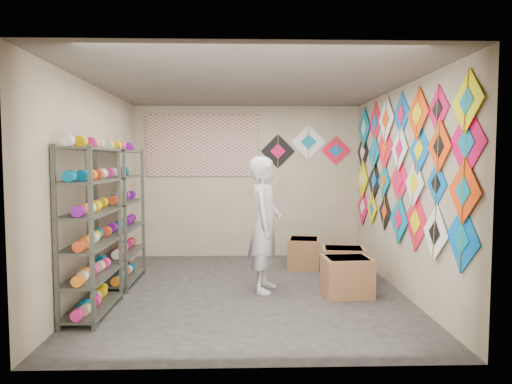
{
  "coord_description": "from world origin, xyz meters",
  "views": [
    {
      "loc": [
        -0.08,
        -5.95,
        1.74
      ],
      "look_at": [
        0.1,
        0.3,
        1.3
      ],
      "focal_mm": 32.0,
      "sensor_mm": 36.0,
      "label": 1
    }
  ],
  "objects_px": {
    "shelf_rack_front": "(91,231)",
    "shelf_rack_back": "(122,216)",
    "carton_a": "(347,276)",
    "shopkeeper": "(265,224)",
    "carton_b": "(343,265)",
    "carton_c": "(304,253)"
  },
  "relations": [
    {
      "from": "carton_a",
      "to": "carton_c",
      "type": "relative_size",
      "value": 1.09
    },
    {
      "from": "shopkeeper",
      "to": "shelf_rack_back",
      "type": "bearing_deg",
      "value": 88.83
    },
    {
      "from": "shopkeeper",
      "to": "carton_b",
      "type": "height_order",
      "value": "shopkeeper"
    },
    {
      "from": "carton_a",
      "to": "carton_c",
      "type": "height_order",
      "value": "carton_a"
    },
    {
      "from": "shelf_rack_front",
      "to": "carton_a",
      "type": "xyz_separation_m",
      "value": [
        3.03,
        0.62,
        -0.7
      ]
    },
    {
      "from": "shopkeeper",
      "to": "carton_b",
      "type": "relative_size",
      "value": 2.97
    },
    {
      "from": "shelf_rack_front",
      "to": "carton_a",
      "type": "bearing_deg",
      "value": 11.49
    },
    {
      "from": "carton_c",
      "to": "shopkeeper",
      "type": "bearing_deg",
      "value": -108.58
    },
    {
      "from": "carton_b",
      "to": "shelf_rack_front",
      "type": "bearing_deg",
      "value": -149.65
    },
    {
      "from": "carton_b",
      "to": "carton_c",
      "type": "bearing_deg",
      "value": 125.44
    },
    {
      "from": "carton_a",
      "to": "shelf_rack_front",
      "type": "bearing_deg",
      "value": -171.72
    },
    {
      "from": "carton_b",
      "to": "shopkeeper",
      "type": "bearing_deg",
      "value": -152.12
    },
    {
      "from": "shopkeeper",
      "to": "carton_b",
      "type": "bearing_deg",
      "value": -59.24
    },
    {
      "from": "carton_a",
      "to": "shopkeeper",
      "type": "bearing_deg",
      "value": 163.21
    },
    {
      "from": "shelf_rack_back",
      "to": "carton_b",
      "type": "height_order",
      "value": "shelf_rack_back"
    },
    {
      "from": "carton_a",
      "to": "carton_c",
      "type": "distance_m",
      "value": 1.57
    },
    {
      "from": "shelf_rack_front",
      "to": "carton_b",
      "type": "xyz_separation_m",
      "value": [
        3.13,
        1.28,
        -0.7
      ]
    },
    {
      "from": "carton_c",
      "to": "shelf_rack_back",
      "type": "bearing_deg",
      "value": -152.71
    },
    {
      "from": "shelf_rack_back",
      "to": "carton_b",
      "type": "bearing_deg",
      "value": -0.44
    },
    {
      "from": "carton_c",
      "to": "carton_b",
      "type": "bearing_deg",
      "value": -53.02
    },
    {
      "from": "shelf_rack_back",
      "to": "shelf_rack_front",
      "type": "bearing_deg",
      "value": -90.0
    },
    {
      "from": "shelf_rack_front",
      "to": "shelf_rack_back",
      "type": "xyz_separation_m",
      "value": [
        0.0,
        1.3,
        0.0
      ]
    }
  ]
}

